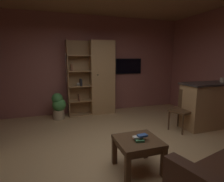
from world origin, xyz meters
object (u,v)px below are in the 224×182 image
object	(u,v)px
coffee_table	(138,145)
table_book_1	(137,137)
potted_floor_plant	(58,105)
table_book_2	(142,136)
dining_chair	(183,107)
wall_mounted_tv	(129,66)
table_book_0	(140,140)
bookshelf_cabinet	(99,78)
tissue_box	(224,80)
kitchen_bar_counter	(211,105)

from	to	relation	value
coffee_table	table_book_1	size ratio (longest dim) A/B	5.55
potted_floor_plant	table_book_2	bearing A→B (deg)	-69.63
coffee_table	dining_chair	xyz separation A→B (m)	(1.68, 1.08, 0.15)
coffee_table	wall_mounted_tv	distance (m)	3.58
table_book_1	wall_mounted_tv	distance (m)	3.57
table_book_0	table_book_2	world-z (taller)	table_book_2
bookshelf_cabinet	tissue_box	xyz separation A→B (m)	(2.51, -2.01, 0.07)
kitchen_bar_counter	potted_floor_plant	xyz separation A→B (m)	(-3.47, 1.73, -0.16)
table_book_1	wall_mounted_tv	world-z (taller)	wall_mounted_tv
coffee_table	potted_floor_plant	xyz separation A→B (m)	(-1.00, 2.77, -0.00)
coffee_table	wall_mounted_tv	xyz separation A→B (m)	(1.24, 3.21, 1.01)
coffee_table	dining_chair	size ratio (longest dim) A/B	0.68
coffee_table	bookshelf_cabinet	bearing A→B (deg)	86.10
tissue_box	table_book_2	world-z (taller)	tissue_box
bookshelf_cabinet	dining_chair	distance (m)	2.48
tissue_box	coffee_table	bearing A→B (deg)	-160.08
kitchen_bar_counter	wall_mounted_tv	world-z (taller)	wall_mounted_tv
tissue_box	wall_mounted_tv	bearing A→B (deg)	123.56
table_book_0	table_book_1	distance (m)	0.06
kitchen_bar_counter	dining_chair	size ratio (longest dim) A/B	1.66
table_book_1	dining_chair	size ratio (longest dim) A/B	0.12
bookshelf_cabinet	tissue_box	bearing A→B (deg)	-38.72
dining_chair	table_book_2	bearing A→B (deg)	-145.69
bookshelf_cabinet	wall_mounted_tv	size ratio (longest dim) A/B	2.48
kitchen_bar_counter	tissue_box	bearing A→B (deg)	-13.22
kitchen_bar_counter	dining_chair	xyz separation A→B (m)	(-0.79, 0.04, -0.01)
coffee_table	table_book_0	distance (m)	0.13
table_book_1	kitchen_bar_counter	bearing A→B (deg)	22.88
table_book_1	potted_floor_plant	bearing A→B (deg)	109.18
dining_chair	wall_mounted_tv	xyz separation A→B (m)	(-0.44, 2.13, 0.86)
kitchen_bar_counter	table_book_0	bearing A→B (deg)	-155.98
tissue_box	wall_mounted_tv	size ratio (longest dim) A/B	0.14
kitchen_bar_counter	tissue_box	xyz separation A→B (m)	(0.24, -0.06, 0.59)
table_book_1	dining_chair	xyz separation A→B (m)	(1.71, 1.09, 0.01)
table_book_1	potted_floor_plant	distance (m)	2.95
tissue_box	table_book_2	distance (m)	2.91
table_book_0	table_book_2	bearing A→B (deg)	24.59
bookshelf_cabinet	tissue_box	distance (m)	3.22
bookshelf_cabinet	wall_mounted_tv	world-z (taller)	bookshelf_cabinet
table_book_0	table_book_1	bearing A→B (deg)	110.19
tissue_box	dining_chair	world-z (taller)	tissue_box
bookshelf_cabinet	dining_chair	world-z (taller)	bookshelf_cabinet
kitchen_bar_counter	coffee_table	bearing A→B (deg)	-157.16
tissue_box	dining_chair	distance (m)	1.20
coffee_table	table_book_0	size ratio (longest dim) A/B	5.14
kitchen_bar_counter	table_book_1	distance (m)	2.71
bookshelf_cabinet	table_book_1	bearing A→B (deg)	-94.38
bookshelf_cabinet	table_book_0	xyz separation A→B (m)	(-0.21, -3.06, -0.57)
coffee_table	table_book_2	xyz separation A→B (m)	(0.05, -0.04, 0.16)
bookshelf_cabinet	table_book_2	distance (m)	3.08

